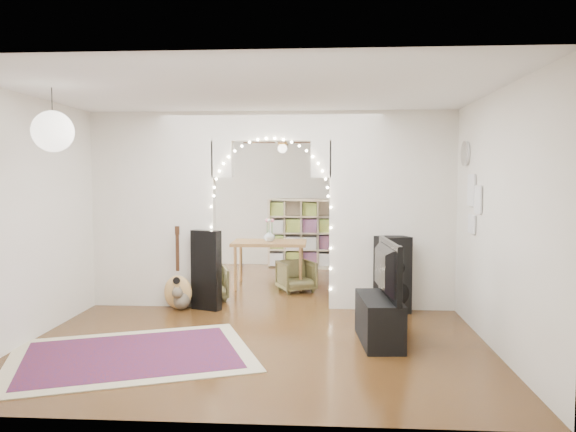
# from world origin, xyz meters

# --- Properties ---
(floor) EXTENTS (7.50, 7.50, 0.00)m
(floor) POSITION_xyz_m (0.00, 0.00, 0.00)
(floor) COLOR black
(floor) RESTS_ON ground
(ceiling) EXTENTS (5.00, 7.50, 0.02)m
(ceiling) POSITION_xyz_m (0.00, 0.00, 2.70)
(ceiling) COLOR white
(ceiling) RESTS_ON wall_back
(wall_back) EXTENTS (5.00, 0.02, 2.70)m
(wall_back) POSITION_xyz_m (0.00, 3.75, 1.35)
(wall_back) COLOR silver
(wall_back) RESTS_ON floor
(wall_front) EXTENTS (5.00, 0.02, 2.70)m
(wall_front) POSITION_xyz_m (0.00, -3.75, 1.35)
(wall_front) COLOR silver
(wall_front) RESTS_ON floor
(wall_left) EXTENTS (0.02, 7.50, 2.70)m
(wall_left) POSITION_xyz_m (-2.50, 0.00, 1.35)
(wall_left) COLOR silver
(wall_left) RESTS_ON floor
(wall_right) EXTENTS (0.02, 7.50, 2.70)m
(wall_right) POSITION_xyz_m (2.50, 0.00, 1.35)
(wall_right) COLOR silver
(wall_right) RESTS_ON floor
(divider_wall) EXTENTS (5.00, 0.20, 2.70)m
(divider_wall) POSITION_xyz_m (0.00, 0.00, 1.42)
(divider_wall) COLOR silver
(divider_wall) RESTS_ON floor
(fairy_lights) EXTENTS (1.64, 0.04, 1.60)m
(fairy_lights) POSITION_xyz_m (0.00, -0.13, 1.55)
(fairy_lights) COLOR #FFEABF
(fairy_lights) RESTS_ON divider_wall
(window) EXTENTS (0.04, 1.20, 1.40)m
(window) POSITION_xyz_m (-2.47, 1.80, 1.50)
(window) COLOR white
(window) RESTS_ON wall_left
(wall_clock) EXTENTS (0.03, 0.31, 0.31)m
(wall_clock) POSITION_xyz_m (2.48, -0.60, 2.10)
(wall_clock) COLOR white
(wall_clock) RESTS_ON wall_right
(picture_frames) EXTENTS (0.02, 0.50, 0.70)m
(picture_frames) POSITION_xyz_m (2.48, -1.00, 1.50)
(picture_frames) COLOR white
(picture_frames) RESTS_ON wall_right
(paper_lantern) EXTENTS (0.40, 0.40, 0.40)m
(paper_lantern) POSITION_xyz_m (-1.90, -2.40, 2.25)
(paper_lantern) COLOR white
(paper_lantern) RESTS_ON ceiling
(ceiling_fan) EXTENTS (1.10, 1.10, 0.30)m
(ceiling_fan) POSITION_xyz_m (0.00, 2.00, 2.40)
(ceiling_fan) COLOR #BB873E
(ceiling_fan) RESTS_ON ceiling
(area_rug) EXTENTS (2.85, 2.51, 0.02)m
(area_rug) POSITION_xyz_m (-1.21, -2.26, 0.01)
(area_rug) COLOR maroon
(area_rug) RESTS_ON floor
(guitar_case) EXTENTS (0.44, 0.29, 1.09)m
(guitar_case) POSITION_xyz_m (-0.87, -0.25, 0.54)
(guitar_case) COLOR black
(guitar_case) RESTS_ON floor
(acoustic_guitar) EXTENTS (0.39, 0.15, 0.97)m
(acoustic_guitar) POSITION_xyz_m (-1.27, -0.25, 0.42)
(acoustic_guitar) COLOR tan
(acoustic_guitar) RESTS_ON floor
(tabby_cat) EXTENTS (0.29, 0.53, 0.35)m
(tabby_cat) POSITION_xyz_m (-1.21, -0.27, 0.14)
(tabby_cat) COLOR brown
(tabby_cat) RESTS_ON floor
(floor_speaker) EXTENTS (0.50, 0.47, 1.02)m
(floor_speaker) POSITION_xyz_m (1.64, -0.25, 0.51)
(floor_speaker) COLOR black
(floor_speaker) RESTS_ON floor
(media_console) EXTENTS (0.47, 1.03, 0.50)m
(media_console) POSITION_xyz_m (1.33, -1.63, 0.25)
(media_console) COLOR black
(media_console) RESTS_ON floor
(tv) EXTENTS (0.22, 1.08, 0.62)m
(tv) POSITION_xyz_m (1.33, -1.63, 0.81)
(tv) COLOR black
(tv) RESTS_ON media_console
(bookcase) EXTENTS (1.36, 0.80, 1.37)m
(bookcase) POSITION_xyz_m (0.27, 3.50, 0.69)
(bookcase) COLOR #CAB292
(bookcase) RESTS_ON floor
(dining_table) EXTENTS (1.21, 0.81, 0.76)m
(dining_table) POSITION_xyz_m (-0.17, 1.37, 0.68)
(dining_table) COLOR brown
(dining_table) RESTS_ON floor
(flower_vase) EXTENTS (0.19, 0.19, 0.19)m
(flower_vase) POSITION_xyz_m (-0.17, 1.37, 0.85)
(flower_vase) COLOR silver
(flower_vase) RESTS_ON dining_table
(dining_chair_left) EXTENTS (0.66, 0.67, 0.49)m
(dining_chair_left) POSITION_xyz_m (-0.95, 0.35, 0.24)
(dining_chair_left) COLOR #4E4827
(dining_chair_left) RESTS_ON floor
(dining_chair_right) EXTENTS (0.70, 0.70, 0.49)m
(dining_chair_right) POSITION_xyz_m (0.29, 1.05, 0.24)
(dining_chair_right) COLOR #4E4827
(dining_chair_right) RESTS_ON floor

